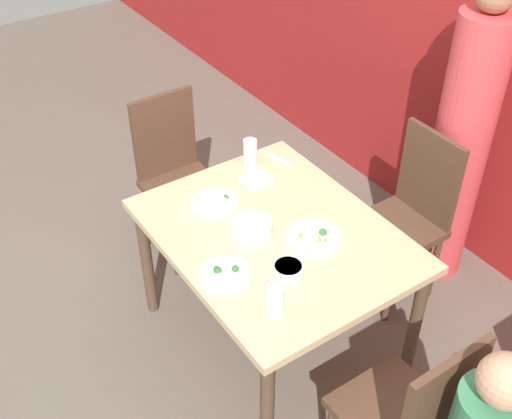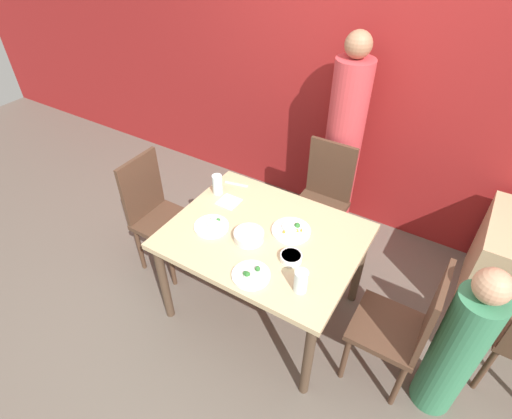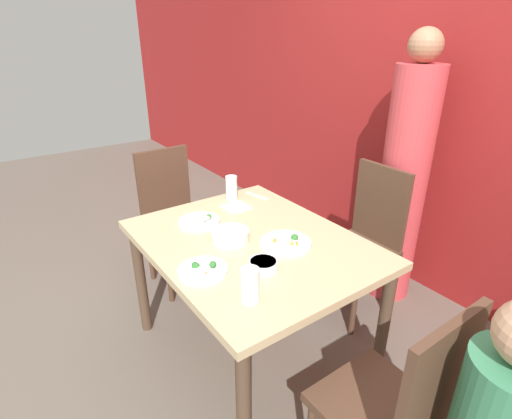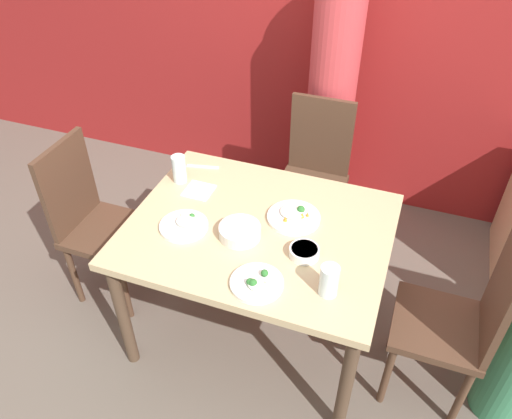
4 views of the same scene
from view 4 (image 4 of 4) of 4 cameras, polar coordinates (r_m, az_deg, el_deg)
ground_plane at (r=2.87m, az=0.27°, el=-13.16°), size 10.00×10.00×0.00m
wall_back at (r=3.27m, az=9.57°, el=22.27°), size 10.00×0.06×2.70m
dining_table at (r=2.39m, az=0.31°, el=-3.54°), size 1.22×0.96×0.74m
chair_adult_spot at (r=3.08m, az=6.63°, el=4.18°), size 0.40×0.40×0.97m
chair_child_spot at (r=2.41m, az=22.19°, el=-11.67°), size 0.40×0.40×0.97m
chair_empty_left at (r=2.86m, az=-18.06°, el=-1.05°), size 0.40×0.40×0.97m
person_adult at (r=3.19m, az=8.49°, el=11.50°), size 0.29×0.29×1.73m
bowl_curry at (r=2.27m, az=-1.86°, el=-2.49°), size 0.19×0.19×0.06m
plate_rice_adult at (r=2.35m, az=-8.19°, el=-1.74°), size 0.23×0.23×0.05m
plate_rice_child at (r=2.06m, az=0.09°, el=-8.39°), size 0.22×0.22×0.05m
plate_noodles at (r=2.38m, az=4.34°, el=-0.75°), size 0.25×0.25×0.06m
bowl_rice_small at (r=2.19m, az=5.54°, el=-4.82°), size 0.13×0.13×0.04m
glass_water_tall at (r=2.61m, az=-8.78°, el=4.61°), size 0.07×0.07×0.15m
glass_water_short at (r=2.01m, az=8.35°, el=-8.04°), size 0.08×0.08×0.14m
napkin_folded at (r=2.56m, az=-6.55°, el=2.17°), size 0.14×0.14×0.01m
fork_steel at (r=2.74m, az=-6.11°, el=4.90°), size 0.18×0.06×0.01m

